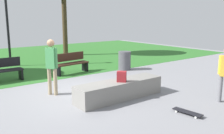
{
  "coord_description": "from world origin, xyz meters",
  "views": [
    {
      "loc": [
        -3.82,
        -7.21,
        2.47
      ],
      "look_at": [
        0.85,
        -1.1,
        0.93
      ],
      "focal_mm": 39.7,
      "sensor_mm": 36.0,
      "label": 1
    }
  ],
  "objects": [
    {
      "name": "concrete_ledge",
      "position": [
        0.85,
        -1.49,
        0.28
      ],
      "size": [
        2.95,
        0.74,
        0.56
      ],
      "primitive_type": "cube",
      "color": "gray",
      "rests_on": "ground_plane"
    },
    {
      "name": "lamp_post",
      "position": [
        -0.35,
        5.99,
        2.6
      ],
      "size": [
        0.28,
        0.28,
        4.28
      ],
      "color": "black",
      "rests_on": "ground_plane"
    },
    {
      "name": "grass_lawn",
      "position": [
        0.0,
        7.9,
        0.0
      ],
      "size": [
        26.6,
        12.19,
        0.01
      ],
      "primitive_type": "cube",
      "color": "#2D6B28",
      "rests_on": "ground_plane"
    },
    {
      "name": "park_bench_near_path",
      "position": [
        1.33,
        2.58,
        0.48
      ],
      "size": [
        1.64,
        0.64,
        0.91
      ],
      "color": "#331E14",
      "rests_on": "ground_plane"
    },
    {
      "name": "trash_bin",
      "position": [
        3.74,
        1.71,
        0.44
      ],
      "size": [
        0.6,
        0.6,
        0.88
      ],
      "primitive_type": "cylinder",
      "color": "#4C4C51",
      "rests_on": "ground_plane"
    },
    {
      "name": "backpack_on_ledge",
      "position": [
        0.83,
        -1.61,
        0.72
      ],
      "size": [
        0.34,
        0.34,
        0.32
      ],
      "primitive_type": "cube",
      "rotation": [
        0.0,
        0.0,
        2.34
      ],
      "color": "maroon",
      "rests_on": "concrete_ledge"
    },
    {
      "name": "park_bench_near_lamppost",
      "position": [
        -1.57,
        2.85,
        0.48
      ],
      "size": [
        1.6,
        0.47,
        0.91
      ],
      "color": "black",
      "rests_on": "ground_plane"
    },
    {
      "name": "skater_watching",
      "position": [
        -0.65,
        0.11,
        1.06
      ],
      "size": [
        0.34,
        0.38,
        1.8
      ],
      "color": "tan",
      "rests_on": "ground_plane"
    },
    {
      "name": "skateboard_by_ledge",
      "position": [
        1.41,
        -3.58,
        0.06
      ],
      "size": [
        0.28,
        0.82,
        0.08
      ],
      "color": "black",
      "rests_on": "ground_plane"
    },
    {
      "name": "ground_plane",
      "position": [
        0.0,
        0.0,
        0.0
      ],
      "size": [
        28.0,
        28.0,
        0.0
      ],
      "primitive_type": "plane",
      "color": "gray"
    }
  ]
}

